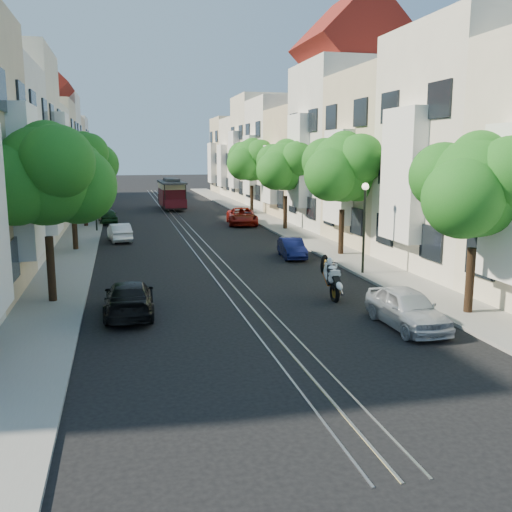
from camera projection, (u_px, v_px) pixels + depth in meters
ground at (177, 220)px, 48.13m from camera, size 200.00×200.00×0.00m
sidewalk_east at (260, 217)px, 49.77m from camera, size 2.50×80.00×0.12m
sidewalk_west at (88, 222)px, 46.47m from camera, size 2.50×80.00×0.12m
rail_left at (170, 220)px, 48.00m from camera, size 0.06×80.00×0.02m
rail_slot at (177, 220)px, 48.13m from camera, size 0.06×80.00×0.02m
rail_right at (183, 220)px, 48.25m from camera, size 0.06×80.00×0.02m
lane_line at (177, 220)px, 48.13m from camera, size 0.08×80.00×0.01m
townhouses_east at (312, 158)px, 49.82m from camera, size 7.75×72.00×12.00m
townhouses_west at (23, 160)px, 44.44m from camera, size 7.75×72.00×11.76m
tree_e_a at (478, 190)px, 19.30m from camera, size 4.72×3.87×6.27m
tree_e_b at (344, 170)px, 30.72m from camera, size 4.93×4.08×6.68m
tree_e_c at (287, 167)px, 41.28m from camera, size 4.84×3.99×6.52m
tree_e_d at (252, 161)px, 51.76m from camera, size 5.01×4.16×6.85m
tree_w_a at (47, 178)px, 20.75m from camera, size 4.93×4.08×6.68m
tree_w_b at (73, 175)px, 32.30m from camera, size 4.72×3.87×6.27m
tree_w_c at (83, 160)px, 42.70m from camera, size 5.13×4.28×7.09m
tree_w_d at (91, 164)px, 53.32m from camera, size 4.84×3.99×6.52m
lamp_east at (364, 214)px, 26.08m from camera, size 0.32×0.32×4.16m
lamp_west at (95, 192)px, 40.45m from camera, size 0.32×0.32×4.16m
sportbike_rider at (331, 275)px, 22.25m from camera, size 0.58×2.08×1.68m
cable_car at (172, 192)px, 57.44m from camera, size 2.44×7.36×2.81m
parked_car_e_near at (407, 308)px, 18.57m from camera, size 1.56×3.82×1.30m
parked_car_e_mid at (292, 248)px, 30.93m from camera, size 1.44×3.33×1.06m
parked_car_e_far at (242, 216)px, 44.99m from camera, size 2.76×5.02×1.33m
parked_car_w_near at (129, 298)px, 20.01m from camera, size 1.81×4.21×1.21m
parked_car_w_mid at (119, 232)px, 36.67m from camera, size 1.67×3.65×1.16m
parked_car_w_far at (108, 216)px, 45.85m from camera, size 1.71×3.60×1.19m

